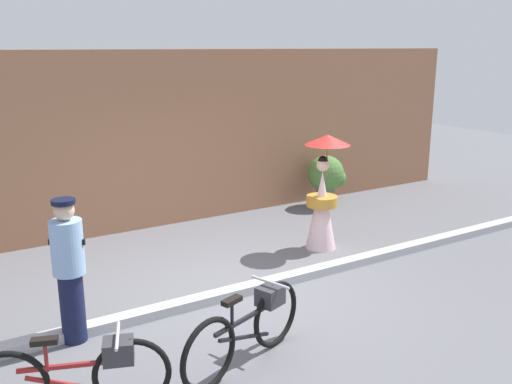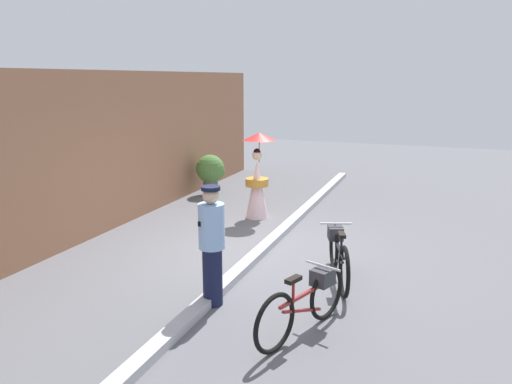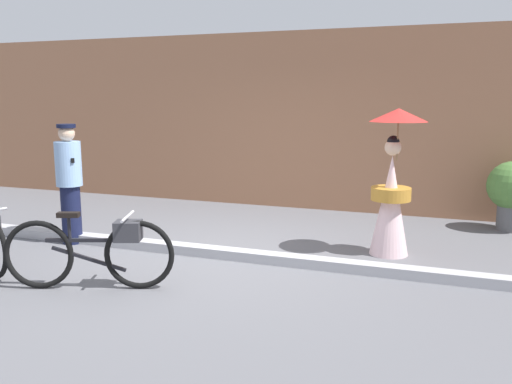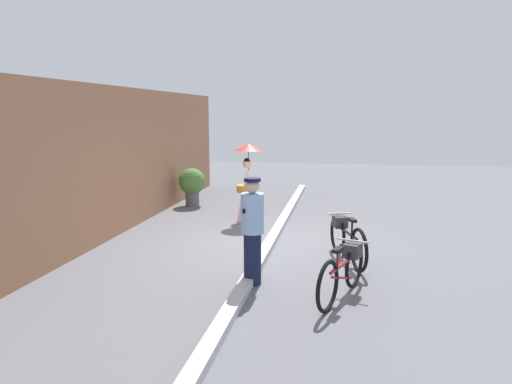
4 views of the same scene
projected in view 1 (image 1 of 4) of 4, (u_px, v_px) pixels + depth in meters
The scene contains 8 objects.
ground_plane at pixel (243, 294), 7.30m from camera, with size 30.00×30.00×0.00m, color slate.
building_wall at pixel (144, 140), 9.75m from camera, with size 14.00×0.40×3.07m, color #9E6B4C.
sidewalk_curb at pixel (243, 290), 7.28m from camera, with size 14.00×0.20×0.12m, color #B2B2B7.
bicycle_near_officer at pixel (79, 375), 4.81m from camera, with size 1.63×0.69×0.77m.
bicycle_far_side at pixel (249, 326), 5.61m from camera, with size 1.67×0.69×0.81m.
person_officer at pixel (69, 268), 5.94m from camera, with size 0.34×0.34×1.61m.
person_with_parasol at pixel (323, 195), 8.76m from camera, with size 0.70×0.70×1.82m.
potted_plant_by_door at pixel (327, 177), 11.14m from camera, with size 0.74×0.72×1.03m.
Camera 1 is at (-3.36, -5.83, 3.13)m, focal length 39.37 mm.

